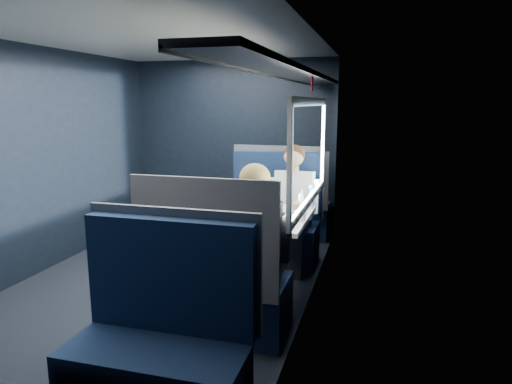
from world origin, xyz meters
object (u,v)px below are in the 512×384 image
(seat_bay_near, at_px, (271,224))
(bottle_small, at_px, (310,198))
(table, at_px, (270,224))
(woman, at_px, (257,240))
(seat_row_back, at_px, (160,349))
(man, at_px, (292,202))
(cup, at_px, (310,203))
(seat_bay_far, at_px, (218,285))
(seat_row_front, at_px, (289,207))
(laptop, at_px, (295,211))

(seat_bay_near, bearing_deg, bottle_small, -42.85)
(table, bearing_deg, woman, -84.55)
(table, bearing_deg, seat_row_back, -95.80)
(table, bearing_deg, man, 84.48)
(woman, height_order, cup, woman)
(seat_row_back, bearing_deg, seat_bay_near, 90.39)
(woman, bearing_deg, seat_bay_near, 99.67)
(seat_bay_far, relative_size, seat_row_front, 1.09)
(man, xyz_separation_m, woman, (0.00, -1.41, 0.01))
(table, bearing_deg, laptop, -5.56)
(table, xyz_separation_m, cup, (0.29, 0.44, 0.12))
(woman, height_order, laptop, woman)
(seat_bay_near, xyz_separation_m, cup, (0.49, -0.43, 0.36))
(woman, bearing_deg, seat_row_back, -102.93)
(seat_row_front, relative_size, woman, 0.88)
(seat_bay_far, bearing_deg, cup, 70.42)
(laptop, bearing_deg, bottle_small, 81.26)
(seat_bay_near, bearing_deg, seat_row_back, -89.61)
(seat_row_front, distance_m, man, 1.17)
(seat_bay_near, xyz_separation_m, bottle_small, (0.50, -0.46, 0.41))
(laptop, relative_size, cup, 4.09)
(bottle_small, bearing_deg, seat_row_front, 109.03)
(seat_bay_near, distance_m, laptop, 1.06)
(seat_bay_far, distance_m, woman, 0.43)
(woman, relative_size, cup, 15.32)
(seat_row_front, height_order, cup, seat_row_front)
(man, distance_m, laptop, 0.75)
(cup, bearing_deg, man, 130.08)
(seat_row_front, xyz_separation_m, bottle_small, (0.48, -1.39, 0.43))
(table, relative_size, bottle_small, 4.62)
(woman, bearing_deg, table, 95.45)
(bottle_small, height_order, cup, bottle_small)
(seat_row_back, relative_size, man, 0.88)
(seat_row_front, height_order, bottle_small, seat_row_front)
(seat_bay_near, height_order, laptop, seat_bay_near)
(table, bearing_deg, seat_bay_near, 103.04)
(man, height_order, laptop, man)
(woman, relative_size, laptop, 3.75)
(seat_bay_near, distance_m, seat_row_back, 2.66)
(bottle_small, bearing_deg, table, -126.33)
(seat_bay_near, height_order, cup, seat_bay_near)
(seat_bay_far, height_order, laptop, seat_bay_far)
(seat_row_back, bearing_deg, laptop, 76.85)
(seat_bay_far, bearing_deg, woman, 33.82)
(seat_row_front, distance_m, seat_row_back, 3.59)
(laptop, bearing_deg, man, 102.84)
(bottle_small, bearing_deg, seat_row_back, -102.30)
(seat_bay_far, height_order, cup, seat_bay_far)
(bottle_small, xyz_separation_m, cup, (-0.01, 0.04, -0.05))
(bottle_small, distance_m, cup, 0.06)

